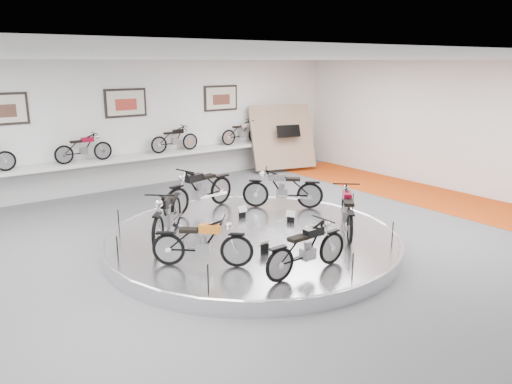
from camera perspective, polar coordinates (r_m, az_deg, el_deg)
floor at (r=10.80m, az=0.50°, el=-6.73°), size 16.00×16.00×0.00m
ceiling at (r=10.05m, az=0.56°, el=15.00°), size 16.00×16.00×0.00m
wall_back at (r=16.32m, az=-14.56°, el=7.38°), size 16.00×0.00×16.00m
wall_right at (r=16.30m, az=23.77°, el=6.61°), size 0.00×14.00×14.00m
orange_carpet_strip at (r=15.66m, az=20.81°, el=-0.86°), size 2.40×12.60×0.01m
dado_band at (r=16.54m, az=-14.21°, el=2.39°), size 15.68×0.04×1.10m
display_platform at (r=10.97m, az=-0.44°, el=-5.54°), size 6.40×6.40×0.30m
platform_rim at (r=10.93m, az=-0.44°, el=-4.95°), size 6.40×6.40×0.10m
shelf at (r=16.19m, az=-13.93°, el=3.78°), size 11.00×0.55×0.10m
poster_left at (r=15.26m, az=-27.03°, el=8.43°), size 1.35×0.06×0.88m
poster_center at (r=16.21m, az=-14.66°, el=9.82°), size 1.35×0.06×0.88m
poster_right at (r=17.82m, az=-4.03°, el=10.66°), size 1.35×0.06×0.88m
display_panel at (r=18.51m, az=3.02°, el=6.31°), size 2.56×1.52×2.30m
shelf_bike_b at (r=15.62m, az=-19.10°, el=4.57°), size 1.22×0.43×0.73m
shelf_bike_c at (r=16.75m, az=-9.27°, el=5.82°), size 1.22×0.43×0.73m
shelf_bike_d at (r=18.12m, az=-1.63°, el=6.67°), size 1.22×0.43×0.73m
bike_a at (r=12.72m, az=3.07°, el=0.42°), size 1.72×1.62×1.03m
bike_b at (r=12.55m, az=-6.44°, el=0.36°), size 2.01×1.10×1.12m
bike_c at (r=10.70m, az=-10.13°, el=-2.42°), size 1.70×1.80×1.08m
bike_d at (r=9.16m, az=-6.16°, el=-5.72°), size 1.57×1.45×0.93m
bike_e at (r=8.88m, az=5.85°, el=-6.36°), size 1.61×0.61×0.94m
bike_f at (r=11.01m, az=10.37°, el=-2.10°), size 1.61×1.71×1.02m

